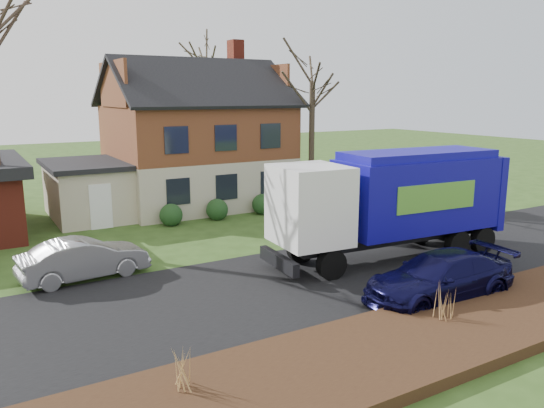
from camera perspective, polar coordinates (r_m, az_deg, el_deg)
ground at (r=17.92m, az=3.65°, el=-8.30°), size 120.00×120.00×0.00m
road at (r=17.92m, az=3.66°, el=-8.27°), size 80.00×7.00×0.02m
mulch_verge at (r=14.13m, az=16.12°, el=-13.76°), size 80.00×3.50×0.30m
main_house at (r=29.99m, az=-8.94°, el=7.53°), size 12.95×8.95×9.26m
garbage_truck at (r=20.38m, az=13.13°, el=0.68°), size 9.61×3.20×4.05m
silver_sedan at (r=19.03m, az=-19.56°, el=-5.58°), size 4.32×1.90×1.38m
navy_wagon at (r=16.86m, az=17.56°, el=-7.53°), size 5.07×2.23×1.45m
tree_front_east at (r=29.16m, az=4.41°, el=15.17°), size 3.50×3.50×9.73m
tree_back at (r=39.19m, az=-7.09°, el=16.65°), size 3.63×3.63×11.50m
grass_clump_west at (r=11.23m, az=-9.60°, el=-16.86°), size 0.36×0.29×0.95m
grass_clump_mid at (r=14.91m, az=18.05°, el=-9.89°), size 0.34×0.28×0.96m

